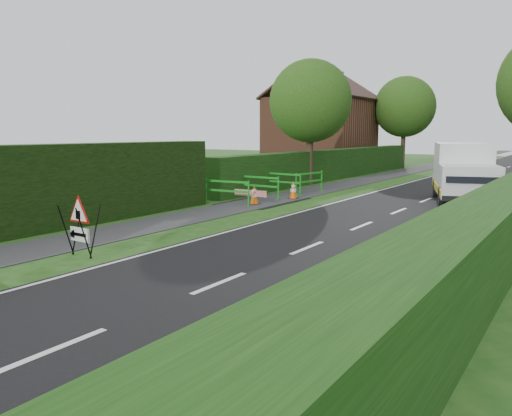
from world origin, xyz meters
The scene contains 20 objects.
ground centered at (0.00, 0.00, 0.00)m, with size 120.00×120.00×0.00m, color #1B4914.
road_surface centered at (2.50, 35.00, 0.00)m, with size 6.00×90.00×0.02m, color black.
footpath centered at (-3.00, 35.00, 0.01)m, with size 2.00×90.00×0.02m, color #2D2D30.
hedge_west_far centered at (-5.00, 22.00, 0.00)m, with size 1.00×24.00×1.80m, color #14380F.
house_west centered at (-10.00, 30.00, 2.90)m, with size 7.50×7.40×7.88m.
tree_nw centered at (-4.60, 18.00, 4.48)m, with size 4.40×4.40×6.70m.
tree_fw centered at (-4.60, 34.00, 4.83)m, with size 4.80×4.80×7.24m.
triangle_sign centered at (-1.41, 0.81, 0.84)m, with size 0.83×0.83×1.20m.
works_van centered at (3.87, 15.29, 1.27)m, with size 3.53×5.60×2.40m.
traffic_cone_0 centered at (5.40, 12.29, 0.39)m, with size 0.38×0.38×0.79m.
traffic_cone_1 centered at (5.03, 14.21, 0.39)m, with size 0.38×0.38×0.79m.
traffic_cone_2 centered at (5.05, 15.00, 0.39)m, with size 0.38×0.38×0.79m.
traffic_cone_3 centered at (-2.82, 10.02, 0.39)m, with size 0.38×0.38×0.79m.
traffic_cone_4 centered at (-2.38, 12.35, 0.39)m, with size 0.38×0.38×0.79m.
ped_barrier_0 centered at (-3.73, 9.42, 0.63)m, with size 2.08×0.53×1.00m.
ped_barrier_1 centered at (-3.73, 11.71, 0.63)m, with size 2.07×0.40×1.00m.
ped_barrier_2 centered at (-3.72, 13.71, 0.63)m, with size 2.09×0.57×1.00m.
ped_barrier_3 centered at (-2.84, 14.68, 0.63)m, with size 0.67×2.09×1.00m.
redwhite_plank centered at (-3.01, 10.02, 0.00)m, with size 1.50×0.04×0.25m, color red.
hatchback_car centered at (2.19, 25.99, 0.68)m, with size 1.62×4.02×1.37m, color white.
Camera 1 is at (8.16, -6.17, 2.84)m, focal length 35.00 mm.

